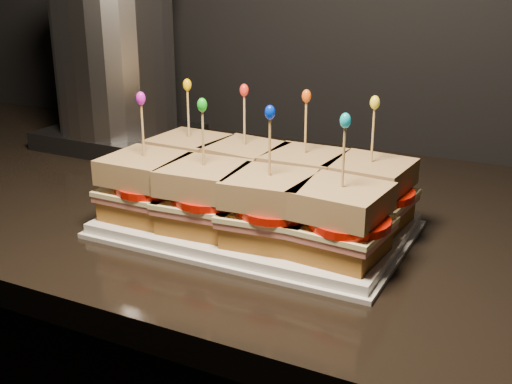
% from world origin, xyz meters
% --- Properties ---
extents(granite_slab, '(2.23, 0.72, 0.04)m').
position_xyz_m(granite_slab, '(-0.68, 1.65, 0.88)').
color(granite_slab, black).
rests_on(granite_slab, cabinet).
extents(platter, '(0.38, 0.23, 0.02)m').
position_xyz_m(platter, '(-0.74, 1.54, 0.91)').
color(platter, white).
rests_on(platter, granite_slab).
extents(platter_rim, '(0.39, 0.24, 0.01)m').
position_xyz_m(platter_rim, '(-0.74, 1.54, 0.90)').
color(platter_rim, white).
rests_on(platter_rim, granite_slab).
extents(sandwich_0_bread_bot, '(0.10, 0.10, 0.03)m').
position_xyz_m(sandwich_0_bread_bot, '(-0.87, 1.60, 0.93)').
color(sandwich_0_bread_bot, brown).
rests_on(sandwich_0_bread_bot, platter).
extents(sandwich_0_ham, '(0.11, 0.10, 0.01)m').
position_xyz_m(sandwich_0_ham, '(-0.87, 1.60, 0.95)').
color(sandwich_0_ham, '#BF675B').
rests_on(sandwich_0_ham, sandwich_0_bread_bot).
extents(sandwich_0_cheese, '(0.11, 0.11, 0.01)m').
position_xyz_m(sandwich_0_cheese, '(-0.87, 1.60, 0.96)').
color(sandwich_0_cheese, '#F7ECA5').
rests_on(sandwich_0_cheese, sandwich_0_ham).
extents(sandwich_0_tomato, '(0.09, 0.09, 0.01)m').
position_xyz_m(sandwich_0_tomato, '(-0.86, 1.59, 0.96)').
color(sandwich_0_tomato, red).
rests_on(sandwich_0_tomato, sandwich_0_cheese).
extents(sandwich_0_bread_top, '(0.10, 0.10, 0.03)m').
position_xyz_m(sandwich_0_bread_top, '(-0.87, 1.60, 0.98)').
color(sandwich_0_bread_top, brown).
rests_on(sandwich_0_bread_top, sandwich_0_tomato).
extents(sandwich_0_pick, '(0.00, 0.00, 0.09)m').
position_xyz_m(sandwich_0_pick, '(-0.87, 1.60, 1.03)').
color(sandwich_0_pick, tan).
rests_on(sandwich_0_pick, sandwich_0_bread_top).
extents(sandwich_0_frill, '(0.01, 0.01, 0.02)m').
position_xyz_m(sandwich_0_frill, '(-0.87, 1.60, 1.08)').
color(sandwich_0_frill, '#FCBD01').
rests_on(sandwich_0_frill, sandwich_0_pick).
extents(sandwich_1_bread_bot, '(0.10, 0.10, 0.03)m').
position_xyz_m(sandwich_1_bread_bot, '(-0.79, 1.60, 0.93)').
color(sandwich_1_bread_bot, brown).
rests_on(sandwich_1_bread_bot, platter).
extents(sandwich_1_ham, '(0.11, 0.11, 0.01)m').
position_xyz_m(sandwich_1_ham, '(-0.79, 1.60, 0.95)').
color(sandwich_1_ham, '#BF675B').
rests_on(sandwich_1_ham, sandwich_1_bread_bot).
extents(sandwich_1_cheese, '(0.12, 0.11, 0.01)m').
position_xyz_m(sandwich_1_cheese, '(-0.79, 1.60, 0.96)').
color(sandwich_1_cheese, '#F7ECA5').
rests_on(sandwich_1_cheese, sandwich_1_ham).
extents(sandwich_1_tomato, '(0.09, 0.09, 0.01)m').
position_xyz_m(sandwich_1_tomato, '(-0.77, 1.59, 0.96)').
color(sandwich_1_tomato, red).
rests_on(sandwich_1_tomato, sandwich_1_cheese).
extents(sandwich_1_bread_top, '(0.11, 0.11, 0.03)m').
position_xyz_m(sandwich_1_bread_top, '(-0.79, 1.60, 0.98)').
color(sandwich_1_bread_top, brown).
rests_on(sandwich_1_bread_top, sandwich_1_tomato).
extents(sandwich_1_pick, '(0.00, 0.00, 0.09)m').
position_xyz_m(sandwich_1_pick, '(-0.79, 1.60, 1.03)').
color(sandwich_1_pick, tan).
rests_on(sandwich_1_pick, sandwich_1_bread_top).
extents(sandwich_1_frill, '(0.01, 0.01, 0.02)m').
position_xyz_m(sandwich_1_frill, '(-0.79, 1.60, 1.08)').
color(sandwich_1_frill, red).
rests_on(sandwich_1_frill, sandwich_1_pick).
extents(sandwich_2_bread_bot, '(0.09, 0.09, 0.03)m').
position_xyz_m(sandwich_2_bread_bot, '(-0.70, 1.60, 0.93)').
color(sandwich_2_bread_bot, brown).
rests_on(sandwich_2_bread_bot, platter).
extents(sandwich_2_ham, '(0.10, 0.10, 0.01)m').
position_xyz_m(sandwich_2_ham, '(-0.70, 1.60, 0.95)').
color(sandwich_2_ham, '#BF675B').
rests_on(sandwich_2_ham, sandwich_2_bread_bot).
extents(sandwich_2_cheese, '(0.11, 0.10, 0.01)m').
position_xyz_m(sandwich_2_cheese, '(-0.70, 1.60, 0.96)').
color(sandwich_2_cheese, '#F7ECA5').
rests_on(sandwich_2_cheese, sandwich_2_ham).
extents(sandwich_2_tomato, '(0.09, 0.09, 0.01)m').
position_xyz_m(sandwich_2_tomato, '(-0.68, 1.59, 0.96)').
color(sandwich_2_tomato, red).
rests_on(sandwich_2_tomato, sandwich_2_cheese).
extents(sandwich_2_bread_top, '(0.10, 0.10, 0.03)m').
position_xyz_m(sandwich_2_bread_top, '(-0.70, 1.60, 0.98)').
color(sandwich_2_bread_top, brown).
rests_on(sandwich_2_bread_top, sandwich_2_tomato).
extents(sandwich_2_pick, '(0.00, 0.00, 0.09)m').
position_xyz_m(sandwich_2_pick, '(-0.70, 1.60, 1.03)').
color(sandwich_2_pick, tan).
rests_on(sandwich_2_pick, sandwich_2_bread_top).
extents(sandwich_2_frill, '(0.01, 0.01, 0.02)m').
position_xyz_m(sandwich_2_frill, '(-0.70, 1.60, 1.08)').
color(sandwich_2_frill, '#F0570F').
rests_on(sandwich_2_frill, sandwich_2_pick).
extents(sandwich_3_bread_bot, '(0.10, 0.10, 0.03)m').
position_xyz_m(sandwich_3_bread_bot, '(-0.61, 1.60, 0.93)').
color(sandwich_3_bread_bot, brown).
rests_on(sandwich_3_bread_bot, platter).
extents(sandwich_3_ham, '(0.11, 0.11, 0.01)m').
position_xyz_m(sandwich_3_ham, '(-0.61, 1.60, 0.95)').
color(sandwich_3_ham, '#BF675B').
rests_on(sandwich_3_ham, sandwich_3_bread_bot).
extents(sandwich_3_cheese, '(0.11, 0.11, 0.01)m').
position_xyz_m(sandwich_3_cheese, '(-0.61, 1.60, 0.96)').
color(sandwich_3_cheese, '#F7ECA5').
rests_on(sandwich_3_cheese, sandwich_3_ham).
extents(sandwich_3_tomato, '(0.09, 0.09, 0.01)m').
position_xyz_m(sandwich_3_tomato, '(-0.60, 1.59, 0.96)').
color(sandwich_3_tomato, red).
rests_on(sandwich_3_tomato, sandwich_3_cheese).
extents(sandwich_3_bread_top, '(0.10, 0.10, 0.03)m').
position_xyz_m(sandwich_3_bread_top, '(-0.61, 1.60, 0.98)').
color(sandwich_3_bread_top, brown).
rests_on(sandwich_3_bread_top, sandwich_3_tomato).
extents(sandwich_3_pick, '(0.00, 0.00, 0.09)m').
position_xyz_m(sandwich_3_pick, '(-0.61, 1.60, 1.03)').
color(sandwich_3_pick, tan).
rests_on(sandwich_3_pick, sandwich_3_bread_top).
extents(sandwich_3_frill, '(0.01, 0.01, 0.02)m').
position_xyz_m(sandwich_3_frill, '(-0.61, 1.60, 1.08)').
color(sandwich_3_frill, yellow).
rests_on(sandwich_3_frill, sandwich_3_pick).
extents(sandwich_4_bread_bot, '(0.09, 0.09, 0.03)m').
position_xyz_m(sandwich_4_bread_bot, '(-0.87, 1.49, 0.93)').
color(sandwich_4_bread_bot, brown).
rests_on(sandwich_4_bread_bot, platter).
extents(sandwich_4_ham, '(0.10, 0.10, 0.01)m').
position_xyz_m(sandwich_4_ham, '(-0.87, 1.49, 0.95)').
color(sandwich_4_ham, '#BF675B').
rests_on(sandwich_4_ham, sandwich_4_bread_bot).
extents(sandwich_4_cheese, '(0.10, 0.10, 0.01)m').
position_xyz_m(sandwich_4_cheese, '(-0.87, 1.49, 0.96)').
color(sandwich_4_cheese, '#F7ECA5').
rests_on(sandwich_4_cheese, sandwich_4_ham).
extents(sandwich_4_tomato, '(0.09, 0.09, 0.01)m').
position_xyz_m(sandwich_4_tomato, '(-0.86, 1.48, 0.96)').
color(sandwich_4_tomato, red).
rests_on(sandwich_4_tomato, sandwich_4_cheese).
extents(sandwich_4_bread_top, '(0.10, 0.10, 0.03)m').
position_xyz_m(sandwich_4_bread_top, '(-0.87, 1.49, 0.98)').
color(sandwich_4_bread_top, brown).
rests_on(sandwich_4_bread_top, sandwich_4_tomato).
extents(sandwich_4_pick, '(0.00, 0.00, 0.09)m').
position_xyz_m(sandwich_4_pick, '(-0.87, 1.49, 1.03)').
color(sandwich_4_pick, tan).
rests_on(sandwich_4_pick, sandwich_4_bread_top).
extents(sandwich_4_frill, '(0.01, 0.01, 0.02)m').
position_xyz_m(sandwich_4_frill, '(-0.87, 1.49, 1.08)').
color(sandwich_4_frill, '#C416C0').
rests_on(sandwich_4_frill, sandwich_4_pick).
extents(sandwich_5_bread_bot, '(0.10, 0.10, 0.03)m').
position_xyz_m(sandwich_5_bread_bot, '(-0.79, 1.49, 0.93)').
color(sandwich_5_bread_bot, brown).
rests_on(sandwich_5_bread_bot, platter).
extents(sandwich_5_ham, '(0.11, 0.10, 0.01)m').
position_xyz_m(sandwich_5_ham, '(-0.79, 1.49, 0.95)').
color(sandwich_5_ham, '#BF675B').
rests_on(sandwich_5_ham, sandwich_5_bread_bot).
extents(sandwich_5_cheese, '(0.11, 0.11, 0.01)m').
position_xyz_m(sandwich_5_cheese, '(-0.79, 1.49, 0.96)').
color(sandwich_5_cheese, '#F7ECA5').
rests_on(sandwich_5_cheese, sandwich_5_ham).
extents(sandwich_5_tomato, '(0.09, 0.09, 0.01)m').
position_xyz_m(sandwich_5_tomato, '(-0.77, 1.48, 0.96)').
color(sandwich_5_tomato, red).
rests_on(sandwich_5_tomato, sandwich_5_cheese).
extents(sandwich_5_bread_top, '(0.10, 0.10, 0.03)m').
position_xyz_m(sandwich_5_bread_top, '(-0.79, 1.49, 0.98)').
color(sandwich_5_bread_top, brown).
rests_on(sandwich_5_bread_top, sandwich_5_tomato).
extents(sandwich_5_pick, '(0.00, 0.00, 0.09)m').
position_xyz_m(sandwich_5_pick, '(-0.79, 1.49, 1.03)').
color(sandwich_5_pick, tan).
rests_on(sandwich_5_pick, sandwich_5_bread_top).
extents(sandwich_5_frill, '(0.01, 0.01, 0.02)m').
position_xyz_m(sandwich_5_frill, '(-0.79, 1.49, 1.08)').
color(sandwich_5_frill, '#14BD1B').
rests_on(sandwich_5_frill, sandwich_5_pick).
extents(sandwich_6_bread_bot, '(0.10, 0.10, 0.03)m').
position_xyz_m(sandwich_6_bread_bot, '(-0.70, 1.49, 0.93)').
color(sandwich_6_bread_bot, brown).
rests_on(sandwich_6_bread_bot, platter).
extents(sandwich_6_ham, '(0.11, 0.11, 0.01)m').
position_xyz_m(sandwich_6_ham, '(-0.70, 1.49, 0.95)').
color(sandwich_6_ham, '#BF675B').
rests_on(sandwich_6_ham, sandwich_6_bread_bot).
extents(sandwich_6_cheese, '(0.11, 0.11, 0.01)m').
position_xyz_m(sandwich_6_cheese, '(-0.70, 1.49, 0.96)').
color(sandwich_6_cheese, '#F7ECA5').
rests_on(sandwich_6_cheese, sandwich_6_ham).
extents(sandwich_6_tomato, '(0.09, 0.09, 0.01)m').
position_xyz_m(sandwich_6_tomato, '(-0.68, 1.48, 0.96)').
color(sandwich_6_tomato, red).
rests_on(sandwich_6_tomato, sandwich_6_cheese).
extents(sandwich_6_bread_top, '(0.10, 0.10, 0.03)m').
position_xyz_m(sandwich_6_bread_top, '(-0.70, 1.49, 0.98)').
color(sandwich_6_bread_top, brown).
rests_on(sandwich_6_bread_top, sandwich_6_tomato).
extents(sandwich_6_pick, '(0.00, 0.00, 0.09)m').
position_xyz_m(sandwich_6_pick, '(-0.70, 1.49, 1.03)').
color(sandwich_6_pick, tan).
rests_on(sandwich_6_pick, sandwich_6_bread_top).
extents(sandwich_6_frill, '(0.01, 0.01, 0.02)m').
position_xyz_m(sandwich_6_frill, '(-0.70, 1.49, 1.08)').
color(sandwich_6_frill, '#0125D5').
rests_on(sandwich_6_frill, sandwich_6_pick).
extents(sandwich_7_bread_bot, '(0.10, 0.10, 0.03)m').
position_xyz_m(sandwich_7_bread_bot, '(-0.61, 1.49, 0.93)').
color(sandwich_7_bread_bot, brown).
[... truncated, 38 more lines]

